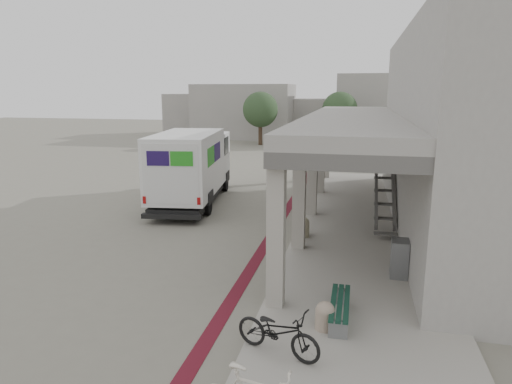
% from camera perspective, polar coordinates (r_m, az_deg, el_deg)
% --- Properties ---
extents(ground, '(120.00, 120.00, 0.00)m').
position_cam_1_polar(ground, '(14.39, -3.37, -7.35)').
color(ground, slate).
rests_on(ground, ground).
extents(bike_lane_stripe, '(0.35, 40.00, 0.01)m').
position_cam_1_polar(bike_lane_stripe, '(16.02, 2.06, -5.23)').
color(bike_lane_stripe, '#56111D').
rests_on(bike_lane_stripe, ground).
extents(sidewalk, '(4.40, 28.00, 0.12)m').
position_cam_1_polar(sidewalk, '(13.87, 12.90, -8.18)').
color(sidewalk, '#9B948B').
rests_on(sidewalk, ground).
extents(transit_building, '(7.60, 17.00, 7.00)m').
position_cam_1_polar(transit_building, '(17.82, 22.63, 6.80)').
color(transit_building, gray).
rests_on(transit_building, ground).
extents(distant_backdrop, '(28.00, 10.00, 6.50)m').
position_cam_1_polar(distant_backdrop, '(49.37, 4.98, 10.00)').
color(distant_backdrop, gray).
rests_on(distant_backdrop, ground).
extents(tree_left, '(3.20, 3.20, 4.80)m').
position_cam_1_polar(tree_left, '(41.96, 0.55, 10.25)').
color(tree_left, '#38281C').
rests_on(tree_left, ground).
extents(tree_mid, '(3.20, 3.20, 4.80)m').
position_cam_1_polar(tree_mid, '(43.06, 10.42, 10.11)').
color(tree_mid, '#38281C').
rests_on(tree_mid, ground).
extents(tree_right, '(3.20, 3.20, 4.80)m').
position_cam_1_polar(tree_right, '(42.49, 21.34, 9.43)').
color(tree_right, '#38281C').
rests_on(tree_right, ground).
extents(fedex_truck, '(3.21, 7.67, 3.17)m').
position_cam_1_polar(fedex_truck, '(20.27, -7.99, 3.35)').
color(fedex_truck, black).
rests_on(fedex_truck, ground).
extents(bench, '(0.39, 1.80, 0.42)m').
position_cam_1_polar(bench, '(10.12, 10.43, -13.92)').
color(bench, gray).
rests_on(bench, sidewalk).
extents(bollard_near, '(0.40, 0.40, 0.60)m').
position_cam_1_polar(bollard_near, '(9.74, 8.61, -15.00)').
color(bollard_near, gray).
rests_on(bollard_near, sidewalk).
extents(bollard_far, '(0.45, 0.45, 0.68)m').
position_cam_1_polar(bollard_far, '(15.36, 5.85, -4.29)').
color(bollard_far, gray).
rests_on(bollard_far, sidewalk).
extents(utility_cabinet, '(0.47, 0.61, 0.99)m').
position_cam_1_polar(utility_cabinet, '(12.61, 17.50, -7.92)').
color(utility_cabinet, slate).
rests_on(utility_cabinet, sidewalk).
extents(bicycle_black, '(1.83, 1.15, 0.91)m').
position_cam_1_polar(bicycle_black, '(8.78, 2.77, -17.01)').
color(bicycle_black, black).
rests_on(bicycle_black, sidewalk).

